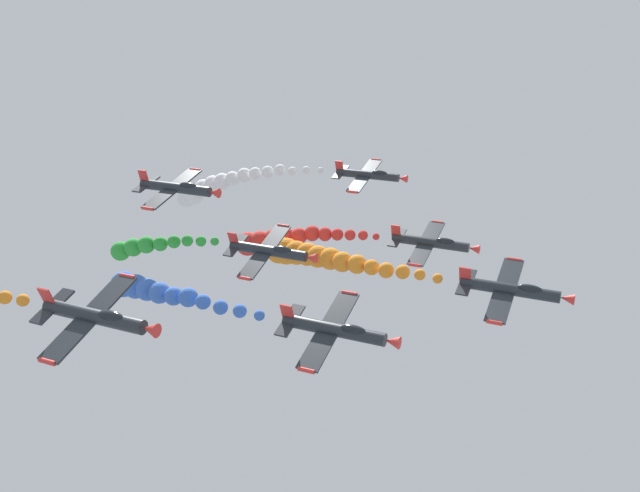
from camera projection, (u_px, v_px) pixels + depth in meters
name	position (u px, v px, depth m)	size (l,w,h in m)	color
airplane_lead	(511.00, 289.00, 61.13)	(9.16, 10.35, 3.51)	#23282D
smoke_trail_lead	(309.00, 255.00, 75.35)	(10.16, 23.87, 5.20)	orange
airplane_left_inner	(432.00, 243.00, 76.63)	(9.29, 10.35, 3.30)	#23282D
smoke_trail_left_inner	(278.00, 240.00, 83.26)	(4.74, 18.22, 4.52)	red
airplane_right_inner	(335.00, 330.00, 54.35)	(9.11, 10.35, 3.60)	#23282D
smoke_trail_right_inner	(152.00, 291.00, 65.33)	(5.75, 20.24, 3.79)	blue
airplane_left_outer	(269.00, 251.00, 70.77)	(9.09, 10.35, 3.65)	#23282D
smoke_trail_left_outer	(145.00, 246.00, 76.78)	(3.07, 13.96, 4.15)	green
airplane_right_outer	(369.00, 175.00, 91.21)	(9.25, 10.35, 3.37)	#23282D
smoke_trail_right_outer	(214.00, 187.00, 106.19)	(6.53, 28.82, 10.04)	white
airplane_trailing	(96.00, 316.00, 48.20)	(9.10, 10.35, 3.63)	#23282D
airplane_high_slot	(177.00, 188.00, 73.23)	(9.32, 10.35, 3.25)	#23282D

